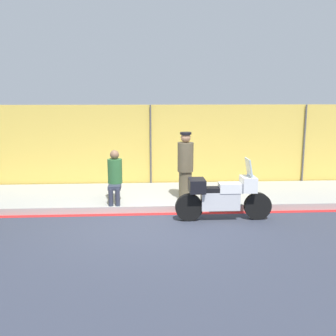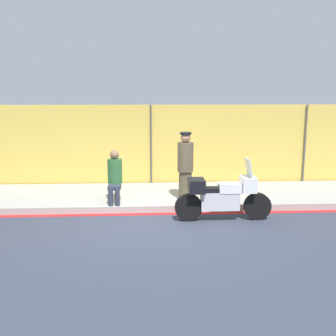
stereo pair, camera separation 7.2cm
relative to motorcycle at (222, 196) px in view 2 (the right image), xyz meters
name	(u,v)px [view 2 (the right image)]	position (x,y,z in m)	size (l,w,h in m)	color
ground_plane	(153,225)	(-1.59, -0.27, -0.57)	(120.00, 120.00, 0.00)	#333847
sidewalk	(152,196)	(-1.59, 1.92, -0.49)	(35.41, 2.60, 0.17)	#9E9E99
curb_paint_stripe	(153,214)	(-1.59, 0.53, -0.57)	(35.41, 0.18, 0.01)	red
storefront_fence	(151,147)	(-1.59, 3.32, 0.70)	(33.64, 0.17, 2.55)	gold
motorcycle	(222,196)	(0.00, 0.00, 0.00)	(2.23, 0.51, 1.44)	black
officer_standing	(185,166)	(-0.74, 1.24, 0.49)	(0.41, 0.41, 1.75)	brown
person_seated_on_curb	(115,174)	(-2.53, 1.09, 0.32)	(0.37, 0.67, 1.32)	#2D3342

